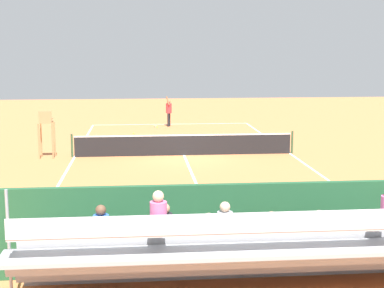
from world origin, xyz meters
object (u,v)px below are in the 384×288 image
bleacher_stand (246,251)px  tennis_ball_far (157,128)px  equipment_bag (288,252)px  tennis_net (184,145)px  tennis_player (169,110)px  umpire_chair (46,129)px  tennis_ball_near (134,133)px  tennis_racket (155,126)px  courtside_bench (365,232)px

bleacher_stand → tennis_ball_far: bearing=-87.8°
equipment_bag → tennis_net: bearing=-84.1°
tennis_net → tennis_player: bearing=-89.0°
umpire_chair → equipment_bag: umpire_chair is taller
tennis_net → bleacher_stand: size_ratio=1.14×
tennis_net → umpire_chair: 6.25m
tennis_ball_far → tennis_net: bearing=95.8°
tennis_player → tennis_ball_near: tennis_player is taller
tennis_racket → tennis_ball_far: tennis_ball_far is taller
umpire_chair → tennis_ball_far: (-5.26, -9.33, -1.28)m
tennis_player → tennis_racket: bearing=-4.1°
tennis_player → tennis_net: bearing=91.0°
tennis_ball_near → tennis_net: bearing=108.8°
bleacher_stand → tennis_player: bleacher_stand is taller
tennis_net → tennis_player: 9.97m
courtside_bench → tennis_player: 23.49m
equipment_bag → tennis_player: 23.43m
tennis_net → bleacher_stand: (-0.02, 15.34, 0.45)m
bleacher_stand → equipment_bag: bleacher_stand is taller
bleacher_stand → tennis_racket: (1.05, -25.36, -0.93)m
umpire_chair → courtside_bench: bearing=125.8°
equipment_bag → tennis_ball_far: (2.33, -22.63, -0.15)m
courtside_bench → tennis_player: (3.47, -23.23, 0.46)m
equipment_bag → tennis_racket: 23.55m
bleacher_stand → umpire_chair: 16.47m
tennis_ball_near → tennis_ball_far: same height
umpire_chair → courtside_bench: 16.26m
bleacher_stand → tennis_racket: 25.40m
tennis_racket → courtside_bench: bearing=100.5°
tennis_ball_near → bleacher_stand: bearing=96.1°
tennis_net → courtside_bench: size_ratio=5.72×
tennis_net → umpire_chair: umpire_chair is taller
bleacher_stand → tennis_racket: bearing=-87.6°
tennis_ball_near → tennis_ball_far: bearing=-122.0°
bleacher_stand → umpire_chair: size_ratio=4.23×
bleacher_stand → tennis_ball_near: 22.43m
bleacher_stand → tennis_ball_far: size_ratio=137.27×
courtside_bench → umpire_chair: bearing=-54.2°
equipment_bag → tennis_racket: (2.42, -23.42, -0.16)m
tennis_net → bleacher_stand: bearing=90.1°
tennis_racket → tennis_ball_far: (-0.09, 0.79, 0.02)m
tennis_player → tennis_ball_near: (2.20, 3.01, -0.98)m
tennis_racket → tennis_ball_near: (1.34, 3.07, 0.02)m
tennis_ball_near → equipment_bag: bearing=100.5°
tennis_net → tennis_ball_far: (0.94, -9.23, -0.47)m
tennis_net → tennis_racket: size_ratio=17.60×
tennis_racket → tennis_net: bearing=95.9°
tennis_net → tennis_ball_far: 9.29m
umpire_chair → tennis_ball_near: (-3.83, -7.04, -1.28)m
tennis_racket → tennis_ball_near: size_ratio=8.87×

